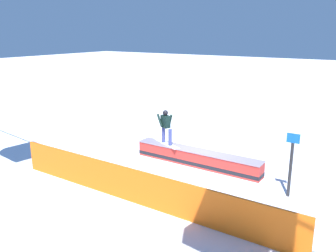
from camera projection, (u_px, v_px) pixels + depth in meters
ground_plane at (197, 165)px, 14.10m from camera, size 120.00×120.00×0.00m
grind_box at (197, 158)px, 14.03m from camera, size 5.32×0.72×0.63m
snowboarder at (166, 126)px, 14.57m from camera, size 1.55×0.93×1.42m
safety_fence at (137, 187)px, 10.84m from camera, size 10.26×0.21×1.11m
trail_marker at (291, 163)px, 11.19m from camera, size 0.40×0.10×2.10m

